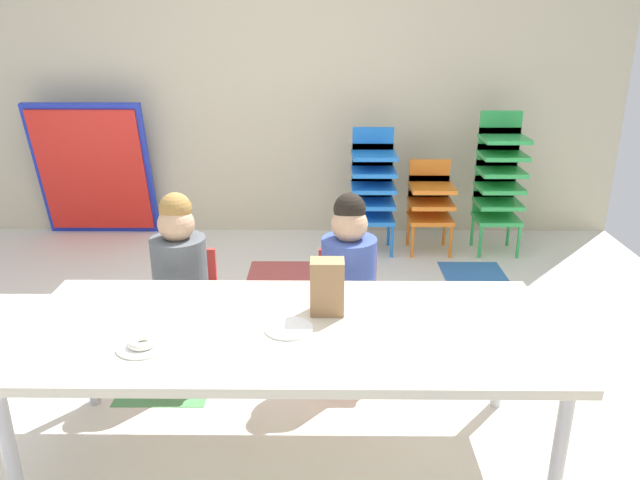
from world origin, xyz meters
TOP-DOWN VIEW (x-y plane):
  - ground_plane at (0.01, -0.00)m, footprint 5.31×4.66m
  - back_wall at (0.00, 2.33)m, footprint 5.31×0.10m
  - craft_table at (0.18, -0.54)m, footprint 2.00×0.83m
  - seated_child_near_camera at (-0.37, 0.11)m, footprint 0.34×0.34m
  - seated_child_middle_seat at (0.43, 0.11)m, footprint 0.32×0.31m
  - kid_chair_blue_stack at (0.67, 1.83)m, footprint 0.32×0.30m
  - kid_chair_orange_stack at (1.10, 1.83)m, footprint 0.32×0.30m
  - kid_chair_green_stack at (1.60, 1.83)m, footprint 0.32×0.30m
  - folded_activity_table at (-1.51, 2.13)m, footprint 0.90×0.29m
  - paper_bag_brown at (0.33, -0.43)m, footprint 0.13×0.09m
  - paper_plate_near_edge at (-0.32, -0.70)m, footprint 0.18×0.18m
  - paper_plate_center_table at (0.18, -0.57)m, footprint 0.18×0.18m
  - donut_powdered_on_plate at (-0.32, -0.70)m, footprint 0.10×0.10m

SIDE VIEW (x-z plane):
  - ground_plane at x=0.01m, z-range -0.02..0.00m
  - kid_chair_orange_stack at x=1.10m, z-range 0.06..0.74m
  - kid_chair_blue_stack at x=0.67m, z-range 0.06..0.98m
  - folded_activity_table at x=-1.51m, z-range -0.01..1.08m
  - craft_table at x=0.18m, z-range 0.25..0.85m
  - seated_child_near_camera at x=-0.37m, z-range 0.10..1.01m
  - seated_child_middle_seat at x=0.43m, z-range 0.10..1.01m
  - kid_chair_green_stack at x=1.60m, z-range 0.06..1.10m
  - paper_plate_near_edge at x=-0.32m, z-range 0.59..0.60m
  - paper_plate_center_table at x=0.18m, z-range 0.59..0.60m
  - donut_powdered_on_plate at x=-0.32m, z-range 0.60..0.63m
  - paper_bag_brown at x=0.33m, z-range 0.59..0.81m
  - back_wall at x=0.00m, z-range 0.00..2.52m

